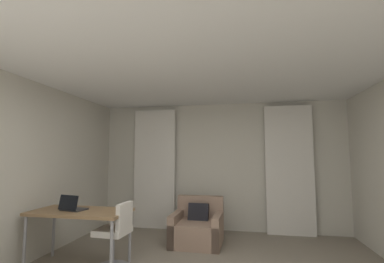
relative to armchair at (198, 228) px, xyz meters
name	(u,v)px	position (x,y,z in m)	size (l,w,h in m)	color
wall_window	(219,166)	(0.31, 0.93, 1.04)	(5.12, 0.06, 2.60)	beige
ceiling	(192,45)	(0.31, -2.10, 2.37)	(5.12, 6.12, 0.06)	white
curtain_left_panel	(155,168)	(-1.07, 0.80, 0.99)	(0.90, 0.06, 2.50)	silver
curtain_right_panel	(289,169)	(1.68, 0.80, 0.99)	(0.90, 0.06, 2.50)	silver
armchair	(198,228)	(0.00, 0.00, 0.00)	(0.86, 0.82, 0.77)	#997A66
desk	(80,215)	(-1.44, -1.25, 0.43)	(1.34, 0.65, 0.75)	olive
desk_chair	(115,239)	(-0.90, -1.26, 0.13)	(0.48, 0.48, 0.88)	gray
laptop	(72,207)	(-1.55, -1.28, 0.54)	(0.36, 0.30, 0.22)	#2D2D33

